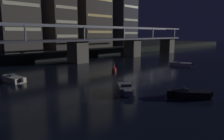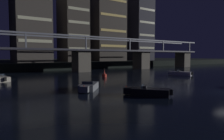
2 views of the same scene
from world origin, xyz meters
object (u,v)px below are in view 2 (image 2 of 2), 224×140
tower_east_tall (104,25)px  speedboat_mid_left (1,79)px  speedboat_mid_center (148,92)px  tower_central (73,30)px  tower_east_low (138,30)px  speedboat_near_left (89,87)px  channel_buoy (104,75)px  river_bridge (81,56)px  tower_west_tall (30,11)px  speedboat_near_center (181,73)px

tower_east_tall → speedboat_mid_left: size_ratio=5.72×
speedboat_mid_center → tower_central: bearing=74.4°
tower_east_low → speedboat_near_left: (-51.70, -49.10, -15.73)m
speedboat_mid_center → speedboat_mid_left: bearing=116.4°
speedboat_near_left → speedboat_mid_center: 7.72m
tower_central → speedboat_mid_center: size_ratio=4.91×
tower_central → channel_buoy: tower_central is taller
speedboat_mid_left → speedboat_mid_center: bearing=-63.6°
river_bridge → channel_buoy: bearing=-99.1°
tower_west_tall → tower_east_tall: bearing=8.1°
tower_west_tall → tower_east_tall: tower_west_tall is taller
speedboat_near_left → speedboat_mid_center: same height
tower_central → speedboat_near_center: size_ratio=4.56×
tower_west_tall → speedboat_mid_center: bearing=-90.1°
tower_west_tall → tower_central: 15.69m
speedboat_mid_center → tower_east_tall: bearing=61.8°
speedboat_near_left → speedboat_mid_left: 18.13m
channel_buoy → speedboat_near_center: bearing=-21.4°
tower_central → tower_east_tall: 15.96m
speedboat_near_center → channel_buoy: channel_buoy is taller
river_bridge → tower_central: (6.21, 19.22, 9.37)m
speedboat_near_center → channel_buoy: 16.98m
tower_east_tall → speedboat_near_left: size_ratio=6.56×
river_bridge → speedboat_mid_left: (-20.24, -11.01, -3.68)m
tower_central → speedboat_mid_left: 42.23m
river_bridge → speedboat_near_center: (13.32, -21.74, -3.68)m
tower_central → tower_east_tall: bearing=10.9°
tower_east_low → speedboat_near_left: tower_east_low is taller
tower_central → speedboat_mid_center: bearing=-105.6°
tower_east_tall → channel_buoy: tower_east_tall is taller
river_bridge → tower_east_low: size_ratio=3.29×
river_bridge → tower_east_low: tower_east_low is taller
tower_east_tall → speedboat_near_left: tower_east_tall is taller
river_bridge → tower_central: size_ratio=4.06×
tower_east_tall → tower_east_low: bearing=-1.2°
speedboat_near_center → speedboat_mid_center: 25.31m
tower_east_low → channel_buoy: tower_east_low is taller
tower_west_tall → speedboat_near_left: bearing=-94.6°
river_bridge → tower_west_tall: (-8.67, 17.85, 14.14)m
speedboat_near_center → speedboat_mid_center: size_ratio=1.08×
tower_central → speedboat_mid_center: (-14.95, -53.38, -13.05)m
river_bridge → speedboat_mid_center: size_ratio=19.93×
tower_central → tower_east_low: size_ratio=0.81×
tower_west_tall → speedboat_near_center: tower_west_tall is taller
tower_west_tall → speedboat_mid_center: tower_west_tall is taller
river_bridge → tower_central: 22.26m
speedboat_near_center → speedboat_near_left: bearing=-167.7°
river_bridge → tower_east_tall: 33.47m
speedboat_near_left → river_bridge: bearing=65.8°
speedboat_near_center → speedboat_mid_center: bearing=-150.6°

